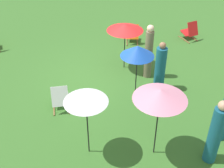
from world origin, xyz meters
TOP-DOWN VIEW (x-y plane):
  - ground_plane at (0.00, 0.00)m, footprint 40.00×40.00m
  - deckchair_0 at (-3.91, -2.27)m, footprint 0.68×0.87m
  - deckchair_2 at (1.59, 1.50)m, footprint 0.49×0.76m
  - deckchair_7 at (-1.44, -2.40)m, footprint 0.61×0.83m
  - umbrella_0 at (-0.67, 3.63)m, footprint 1.22×1.22m
  - umbrella_1 at (-0.70, 1.40)m, footprint 0.98×0.98m
  - umbrella_2 at (-0.72, -0.50)m, footprint 1.25×1.25m
  - umbrella_3 at (0.93, 3.33)m, footprint 1.02×1.02m
  - person_1 at (-1.58, 0.97)m, footprint 0.43×0.43m
  - person_2 at (-1.95, 4.06)m, footprint 0.40×0.40m
  - person_3 at (-1.40, 0.20)m, footprint 0.34×0.34m

SIDE VIEW (x-z plane):
  - ground_plane at x=0.00m, z-range 0.00..0.00m
  - deckchair_0 at x=-3.91m, z-range -0.05..0.79m
  - deckchair_2 at x=1.59m, z-range -0.05..0.79m
  - deckchair_7 at x=-1.44m, z-range -0.05..0.79m
  - person_1 at x=-1.58m, z-range -0.06..1.62m
  - person_2 at x=-1.95m, z-range -0.05..1.76m
  - person_3 at x=-1.40m, z-range -0.02..1.89m
  - umbrella_2 at x=-0.72m, z-range 0.73..2.42m
  - umbrella_1 at x=-0.70m, z-range 0.76..2.62m
  - umbrella_3 at x=0.93m, z-range 0.80..2.60m
  - umbrella_0 at x=-0.67m, z-range 0.85..2.80m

